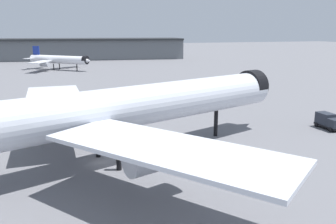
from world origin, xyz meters
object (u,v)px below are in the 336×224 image
Objects in this scene: service_truck_front at (328,121)px; baggage_tug_wing at (61,105)px; airliner_near_gate at (121,109)px; traffic_cone_near_nose at (205,107)px; airliner_far_taxiway at (58,60)px.

baggage_tug_wing is at bearing -124.37° from service_truck_front.
service_truck_front is at bearing -14.07° from airliner_near_gate.
traffic_cone_near_nose is at bearing 103.02° from baggage_tug_wing.
traffic_cone_near_nose is (30.84, -101.31, -4.59)m from airliner_far_taxiway.
traffic_cone_near_nose is (33.57, -11.62, -0.60)m from baggage_tug_wing.
service_truck_front is 7.49× the size of traffic_cone_near_nose.
traffic_cone_near_nose is (-15.08, 24.32, -1.22)m from service_truck_front.
baggage_tug_wing is at bearing 160.91° from traffic_cone_near_nose.
airliner_near_gate is 11.67× the size of service_truck_front.
airliner_far_taxiway is at bearing 73.77° from airliner_near_gate.
airliner_near_gate reaches higher than traffic_cone_near_nose.
baggage_tug_wing is (-7.18, 38.94, -6.77)m from airliner_near_gate.
service_truck_front is 1.57× the size of baggage_tug_wing.
airliner_far_taxiway reaches higher than baggage_tug_wing.
service_truck_front is at bearing -26.64° from airliner_far_taxiway.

